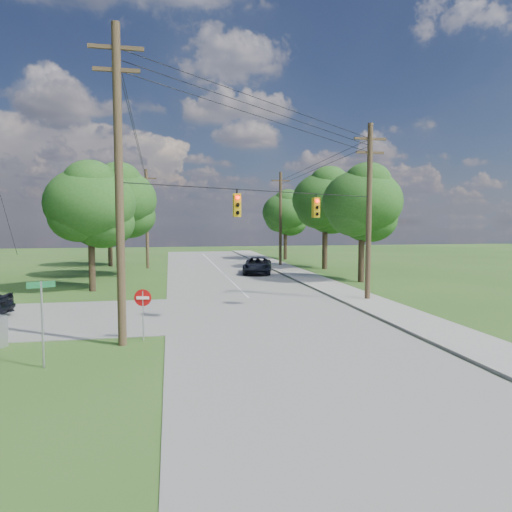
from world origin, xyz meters
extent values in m
plane|color=#2D501A|center=(0.00, 0.00, 0.00)|extent=(140.00, 140.00, 0.00)
cube|color=gray|center=(2.00, 5.00, 0.01)|extent=(10.00, 100.00, 0.03)
cube|color=gray|center=(8.70, 5.00, 0.06)|extent=(2.60, 100.00, 0.12)
cylinder|color=brown|center=(-4.60, 0.40, 6.00)|extent=(0.32, 0.32, 12.00)
cube|color=brown|center=(-4.60, 0.40, 11.10)|extent=(2.00, 0.12, 0.14)
cube|color=brown|center=(-4.60, 0.40, 10.30)|extent=(1.70, 0.12, 0.14)
cylinder|color=brown|center=(8.90, 8.00, 5.25)|extent=(0.32, 0.32, 10.50)
cube|color=brown|center=(8.90, 8.00, 9.60)|extent=(2.00, 0.12, 0.14)
cube|color=brown|center=(8.90, 8.00, 8.80)|extent=(1.70, 0.12, 0.14)
cylinder|color=brown|center=(8.90, 30.00, 5.00)|extent=(0.32, 0.32, 10.00)
cube|color=brown|center=(8.90, 30.00, 9.10)|extent=(2.00, 0.12, 0.14)
cylinder|color=brown|center=(-5.00, 30.00, 5.00)|extent=(0.32, 0.32, 10.00)
cube|color=brown|center=(-5.00, 30.00, 9.10)|extent=(2.00, 0.12, 0.14)
cylinder|color=black|center=(2.15, 4.20, 10.35)|extent=(13.52, 7.63, 1.53)
cylinder|color=black|center=(2.15, 4.20, 9.95)|extent=(13.52, 7.63, 1.53)
cylinder|color=black|center=(2.15, 4.20, 9.55)|extent=(13.52, 7.63, 1.53)
cylinder|color=black|center=(8.90, 19.00, 9.35)|extent=(0.03, 22.00, 0.53)
cylinder|color=black|center=(-4.80, 15.20, 10.10)|extent=(0.43, 29.60, 2.03)
cylinder|color=black|center=(8.90, 19.00, 8.95)|extent=(0.03, 22.00, 0.53)
cylinder|color=black|center=(-4.80, 15.20, 9.70)|extent=(0.43, 29.60, 2.03)
cylinder|color=black|center=(2.15, 4.20, 6.20)|extent=(13.52, 7.63, 0.04)
cube|color=#E6B40D|center=(0.26, 3.02, 5.48)|extent=(0.32, 0.22, 1.05)
sphere|color=#FF0C05|center=(0.26, 2.88, 5.83)|extent=(0.17, 0.17, 0.17)
cube|color=#E6B40D|center=(0.26, 3.26, 5.48)|extent=(0.32, 0.22, 1.05)
sphere|color=#FF0C05|center=(0.26, 3.40, 5.83)|extent=(0.17, 0.17, 0.17)
cube|color=#E6B40D|center=(4.85, 5.60, 5.48)|extent=(0.32, 0.22, 1.05)
sphere|color=#FF0C05|center=(4.85, 5.46, 5.83)|extent=(0.17, 0.17, 0.17)
cube|color=#E6B40D|center=(4.85, 5.84, 5.48)|extent=(0.32, 0.22, 1.05)
sphere|color=#FF0C05|center=(4.85, 5.98, 5.83)|extent=(0.17, 0.17, 0.17)
cylinder|color=#412E20|center=(-8.00, 15.00, 1.57)|extent=(0.45, 0.45, 3.15)
ellipsoid|color=#1C4A16|center=(-8.00, 15.00, 5.94)|extent=(6.00, 6.00, 4.92)
cylinder|color=#412E20|center=(-7.00, 23.00, 1.75)|extent=(0.50, 0.50, 3.50)
ellipsoid|color=#1C4A16|center=(-7.00, 23.00, 6.60)|extent=(6.40, 6.40, 5.25)
cylinder|color=#412E20|center=(-9.00, 33.00, 1.66)|extent=(0.48, 0.47, 3.32)
ellipsoid|color=#1C4A16|center=(-9.00, 33.00, 6.27)|extent=(6.00, 6.00, 4.92)
cylinder|color=#412E20|center=(12.00, 16.00, 1.66)|extent=(0.48, 0.48, 3.32)
ellipsoid|color=#1C4A16|center=(12.00, 16.00, 6.27)|extent=(6.20, 6.20, 5.08)
cylinder|color=#412E20|center=(12.50, 26.00, 1.84)|extent=(0.52, 0.52, 3.67)
ellipsoid|color=#1C4A16|center=(12.50, 26.00, 6.93)|extent=(6.60, 6.60, 5.41)
cylinder|color=#412E20|center=(11.50, 38.00, 1.57)|extent=(0.45, 0.45, 3.15)
ellipsoid|color=#1C4A16|center=(11.50, 38.00, 5.94)|extent=(5.80, 5.80, 4.76)
imported|color=black|center=(5.06, 23.06, 0.76)|extent=(3.62, 5.71, 1.47)
cylinder|color=#9A9D9F|center=(-3.85, 1.00, 0.99)|extent=(0.05, 0.05, 1.98)
cylinder|color=#A80B0D|center=(-3.85, 1.00, 1.71)|extent=(0.68, 0.14, 0.69)
cube|color=white|center=(-3.85, 0.97, 1.71)|extent=(0.49, 0.11, 0.12)
cylinder|color=#9A9D9F|center=(-6.84, -1.96, 1.42)|extent=(0.07, 0.07, 2.83)
cube|color=#155F31|center=(-6.84, -1.96, 2.72)|extent=(0.79, 0.36, 0.20)
camera|label=1|loc=(-2.76, -17.46, 4.72)|focal=32.00mm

